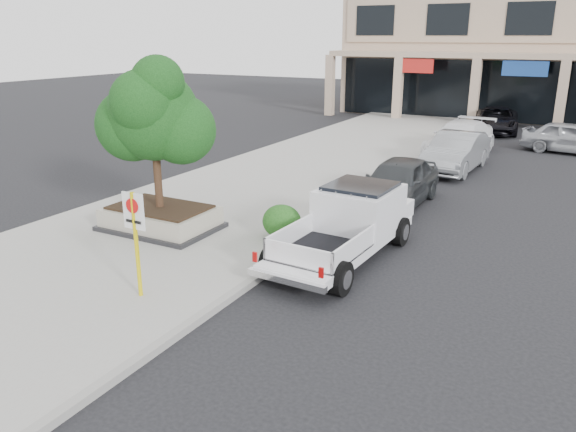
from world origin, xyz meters
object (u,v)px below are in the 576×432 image
(planter, at_px, (161,218))
(no_parking_sign, at_px, (135,230))
(lot_car_a, at_px, (571,138))
(pickup_truck, at_px, (342,227))
(curb_car_d, at_px, (496,120))
(curb_car_c, at_px, (460,139))
(curb_car_a, at_px, (398,182))
(planter_tree, at_px, (161,115))
(curb_car_b, at_px, (456,152))

(planter, xyz_separation_m, no_parking_sign, (2.53, -3.62, 1.16))
(planter, bearing_deg, lot_car_a, 62.29)
(pickup_truck, relative_size, curb_car_d, 1.07)
(curb_car_c, bearing_deg, curb_car_a, -84.22)
(planter_tree, height_order, pickup_truck, planter_tree)
(curb_car_a, relative_size, curb_car_c, 0.85)
(planter_tree, xyz_separation_m, pickup_truck, (5.25, 0.51, -2.53))
(pickup_truck, height_order, curb_car_b, pickup_truck)
(pickup_truck, relative_size, curb_car_b, 1.15)
(lot_car_a, bearing_deg, curb_car_b, 155.97)
(planter_tree, xyz_separation_m, curb_car_a, (4.96, 5.89, -2.62))
(curb_car_d, bearing_deg, planter, -111.01)
(planter_tree, height_order, curb_car_c, planter_tree)
(curb_car_b, height_order, lot_car_a, curb_car_b)
(planter_tree, height_order, curb_car_d, planter_tree)
(curb_car_b, bearing_deg, no_parking_sign, -97.82)
(pickup_truck, distance_m, curb_car_d, 22.70)
(no_parking_sign, distance_m, curb_car_d, 27.16)
(curb_car_a, distance_m, curb_car_c, 9.42)
(lot_car_a, bearing_deg, curb_car_a, 167.78)
(curb_car_b, height_order, curb_car_c, curb_car_b)
(curb_car_a, distance_m, lot_car_a, 13.36)
(pickup_truck, xyz_separation_m, curb_car_a, (-0.29, 5.38, -0.09))
(curb_car_a, height_order, lot_car_a, curb_car_a)
(pickup_truck, xyz_separation_m, curb_car_b, (0.30, 11.43, -0.08))
(curb_car_c, bearing_deg, planter, -102.41)
(no_parking_sign, bearing_deg, pickup_truck, 56.35)
(planter_tree, distance_m, pickup_truck, 5.85)
(curb_car_a, height_order, curb_car_b, curb_car_b)
(curb_car_a, bearing_deg, curb_car_b, 85.35)
(planter_tree, distance_m, curb_car_a, 8.13)
(curb_car_a, distance_m, curb_car_b, 6.08)
(planter_tree, xyz_separation_m, curb_car_d, (5.38, 23.20, -2.68))
(pickup_truck, bearing_deg, curb_car_a, 96.05)
(planter, bearing_deg, pickup_truck, 7.01)
(curb_car_b, relative_size, curb_car_c, 0.89)
(planter, distance_m, no_parking_sign, 4.57)
(no_parking_sign, xyz_separation_m, curb_car_b, (3.15, 15.72, -0.82))
(no_parking_sign, xyz_separation_m, curb_car_a, (2.56, 9.66, -0.84))
(curb_car_b, distance_m, curb_car_c, 3.41)
(curb_car_d, bearing_deg, curb_car_b, -96.90)
(curb_car_b, bearing_deg, curb_car_d, 94.33)
(planter, xyz_separation_m, planter_tree, (0.13, 0.15, 2.94))
(planter, relative_size, curb_car_b, 0.65)
(pickup_truck, xyz_separation_m, curb_car_d, (0.13, 22.69, -0.15))
(curb_car_d, bearing_deg, no_parking_sign, -104.04)
(pickup_truck, height_order, curb_car_c, pickup_truck)
(curb_car_b, bearing_deg, planter, -111.64)
(curb_car_d, relative_size, lot_car_a, 1.18)
(curb_car_a, bearing_deg, pickup_truck, -86.11)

